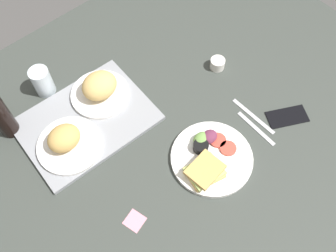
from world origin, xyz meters
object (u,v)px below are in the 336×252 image
at_px(bread_plate_far, 100,88).
at_px(drinking_glass, 42,81).
at_px(espresso_cup, 217,64).
at_px(fork, 256,128).
at_px(cell_phone, 287,116).
at_px(serving_tray, 86,121).
at_px(bread_plate_near, 67,141).
at_px(plate_with_salad, 210,157).
at_px(sticky_note, 135,221).
at_px(knife, 253,116).

distance_m(bread_plate_far, drinking_glass, 0.21).
relative_size(bread_plate_far, drinking_glass, 1.91).
distance_m(bread_plate_far, espresso_cup, 0.46).
bearing_deg(fork, drinking_glass, 37.75).
xyz_separation_m(espresso_cup, cell_phone, (0.03, -0.33, -0.02)).
bearing_deg(serving_tray, fork, -44.02).
height_order(bread_plate_near, plate_with_salad, bread_plate_near).
distance_m(drinking_glass, sticky_note, 0.60).
xyz_separation_m(fork, cell_phone, (0.12, -0.04, 0.00)).
relative_size(bread_plate_far, espresso_cup, 3.78).
relative_size(drinking_glass, espresso_cup, 1.98).
bearing_deg(espresso_cup, drinking_glass, 148.24).
height_order(bread_plate_near, drinking_glass, drinking_glass).
distance_m(bread_plate_near, knife, 0.65).
xyz_separation_m(bread_plate_near, bread_plate_far, (0.21, 0.09, 0.01)).
bearing_deg(serving_tray, bread_plate_near, -156.31).
relative_size(fork, cell_phone, 1.18).
xyz_separation_m(bread_plate_far, knife, (0.36, -0.42, -0.05)).
distance_m(espresso_cup, sticky_note, 0.67).
relative_size(serving_tray, bread_plate_far, 2.12).
xyz_separation_m(bread_plate_near, sticky_note, (0.01, -0.34, -0.05)).
relative_size(bread_plate_far, knife, 1.12).
xyz_separation_m(drinking_glass, espresso_cup, (0.55, -0.34, -0.04)).
xyz_separation_m(bread_plate_near, espresso_cup, (0.62, -0.09, -0.03)).
bearing_deg(plate_with_salad, cell_phone, -11.45).
bearing_deg(knife, drinking_glass, 39.02).
relative_size(plate_with_salad, knife, 1.44).
distance_m(drinking_glass, fork, 0.78).
bearing_deg(drinking_glass, bread_plate_far, -50.27).
distance_m(serving_tray, knife, 0.59).
relative_size(serving_tray, plate_with_salad, 1.64).
bearing_deg(fork, serving_tray, 47.36).
xyz_separation_m(espresso_cup, knife, (-0.06, -0.24, -0.02)).
height_order(bread_plate_far, cell_phone, bread_plate_far).
xyz_separation_m(serving_tray, plate_with_salad, (0.22, -0.39, 0.01)).
bearing_deg(bread_plate_near, sticky_note, -88.66).
bearing_deg(drinking_glass, espresso_cup, -31.76).
bearing_deg(fork, cell_phone, -108.00).
height_order(knife, cell_phone, cell_phone).
distance_m(plate_with_salad, knife, 0.24).
bearing_deg(sticky_note, fork, -3.13).
bearing_deg(cell_phone, serving_tray, 168.46).
bearing_deg(plate_with_salad, sticky_note, 179.19).
xyz_separation_m(fork, sticky_note, (-0.52, 0.03, -0.00)).
height_order(bread_plate_far, fork, bread_plate_far).
height_order(espresso_cup, knife, espresso_cup).
height_order(drinking_glass, sticky_note, drinking_glass).
bearing_deg(fork, plate_with_salad, 84.70).
xyz_separation_m(bread_plate_far, espresso_cup, (0.42, -0.18, -0.04)).
xyz_separation_m(plate_with_salad, drinking_glass, (-0.26, 0.60, 0.04)).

